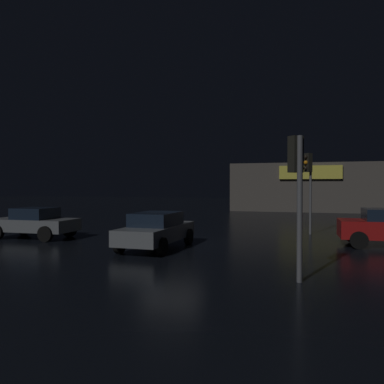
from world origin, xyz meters
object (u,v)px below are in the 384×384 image
(traffic_signal_main, at_px, (297,177))
(store_building, at_px, (311,187))
(traffic_signal_opposite, at_px, (309,174))
(car_crossing, at_px, (34,222))
(car_near, at_px, (157,230))

(traffic_signal_main, bearing_deg, store_building, 90.22)
(store_building, bearing_deg, traffic_signal_main, -89.78)
(traffic_signal_main, relative_size, traffic_signal_opposite, 0.92)
(store_building, relative_size, traffic_signal_main, 3.95)
(store_building, distance_m, traffic_signal_main, 31.92)
(store_building, xyz_separation_m, traffic_signal_opposite, (0.21, -21.56, 0.74))
(store_building, relative_size, traffic_signal_opposite, 3.63)
(traffic_signal_main, distance_m, car_crossing, 13.32)
(traffic_signal_main, relative_size, car_near, 0.84)
(car_near, bearing_deg, traffic_signal_opposite, 48.85)
(store_building, relative_size, car_near, 3.31)
(car_near, bearing_deg, traffic_signal_main, -35.44)
(car_near, relative_size, car_crossing, 1.13)
(traffic_signal_opposite, bearing_deg, store_building, 90.55)
(store_building, distance_m, traffic_signal_opposite, 21.57)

